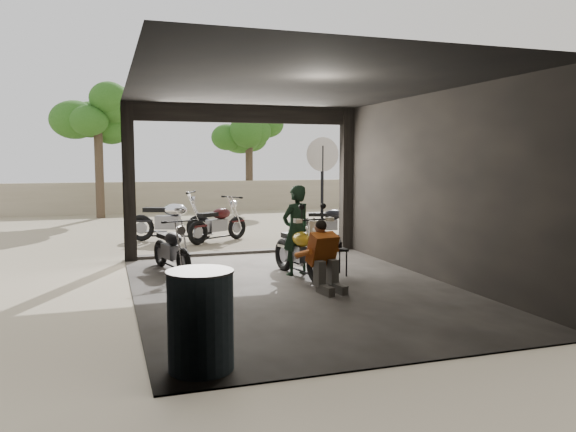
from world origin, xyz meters
TOP-DOWN VIEW (x-y plane):
  - ground at (0.00, 0.00)m, footprint 80.00×80.00m
  - garage at (0.00, 0.55)m, footprint 7.00×7.13m
  - boundary_wall at (0.00, 14.00)m, footprint 18.00×0.30m
  - tree_left at (-3.00, 12.50)m, footprint 2.20×2.20m
  - tree_right at (2.80, 14.00)m, footprint 2.20×2.20m
  - main_bike at (0.36, 0.82)m, footprint 0.92×1.74m
  - left_bike at (-1.72, 2.02)m, footprint 0.96×1.59m
  - outside_bike_a at (-1.30, 5.93)m, footprint 2.03×1.42m
  - outside_bike_b at (-0.17, 5.46)m, footprint 1.78×1.46m
  - outside_bike_c at (2.63, 4.98)m, footprint 1.65×1.06m
  - rider at (0.36, 0.99)m, footprint 0.69×0.58m
  - mechanic at (0.38, -0.36)m, footprint 0.66×0.83m
  - stool at (1.00, 0.72)m, footprint 0.36×0.36m
  - helmet at (0.98, 0.76)m, footprint 0.26×0.28m
  - oil_drum at (-2.00, -3.00)m, footprint 0.84×0.84m
  - sign_post at (2.49, 5.13)m, footprint 0.88×0.08m

SIDE VIEW (x-z plane):
  - ground at x=0.00m, z-range 0.00..0.00m
  - stool at x=1.00m, z-range 0.18..0.68m
  - oil_drum at x=-2.00m, z-range 0.00..0.99m
  - left_bike at x=-1.72m, z-range 0.00..1.00m
  - outside_bike_c at x=2.63m, z-range 0.00..1.03m
  - mechanic at x=0.38m, z-range 0.00..1.08m
  - main_bike at x=0.36m, z-range 0.00..1.11m
  - outside_bike_b at x=-0.17m, z-range 0.00..1.13m
  - boundary_wall at x=0.00m, z-range 0.00..1.20m
  - helmet at x=0.98m, z-range 0.50..0.75m
  - outside_bike_a at x=-1.30m, z-range 0.00..1.27m
  - rider at x=0.36m, z-range 0.00..1.62m
  - garage at x=0.00m, z-range -0.32..2.88m
  - sign_post at x=2.49m, z-range 0.48..3.11m
  - tree_right at x=2.80m, z-range 1.06..6.06m
  - tree_left at x=-3.00m, z-range 1.19..6.79m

